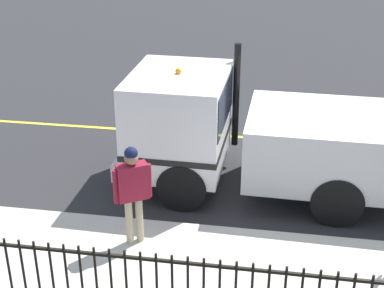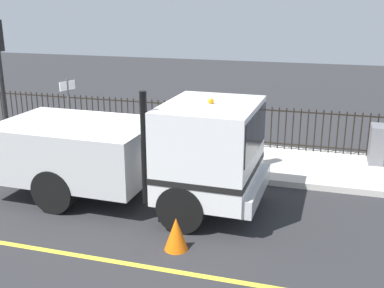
# 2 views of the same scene
# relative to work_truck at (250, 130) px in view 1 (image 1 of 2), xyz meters

# --- Properties ---
(ground_plane) EXTENTS (51.55, 51.55, 0.00)m
(ground_plane) POSITION_rel_work_truck_xyz_m (0.23, 0.97, -1.28)
(ground_plane) COLOR #2B2B2D
(ground_plane) RESTS_ON ground
(lane_marking) EXTENTS (0.12, 21.09, 0.01)m
(lane_marking) POSITION_rel_work_truck_xyz_m (-2.48, 0.97, -1.28)
(lane_marking) COLOR yellow
(lane_marking) RESTS_ON ground
(work_truck) EXTENTS (2.48, 6.03, 2.73)m
(work_truck) POSITION_rel_work_truck_xyz_m (0.00, 0.00, 0.00)
(work_truck) COLOR white
(work_truck) RESTS_ON ground
(worker_standing) EXTENTS (0.45, 0.57, 1.77)m
(worker_standing) POSITION_rel_work_truck_xyz_m (2.45, -1.72, -0.04)
(worker_standing) COLOR maroon
(worker_standing) RESTS_ON sidewalk_slab
(traffic_cone) EXTENTS (0.43, 0.43, 0.62)m
(traffic_cone) POSITION_rel_work_truck_xyz_m (-1.77, -1.24, -0.97)
(traffic_cone) COLOR orange
(traffic_cone) RESTS_ON ground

